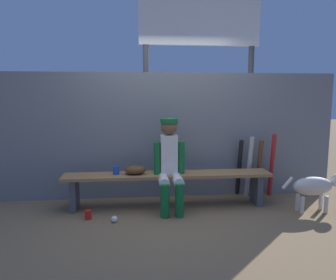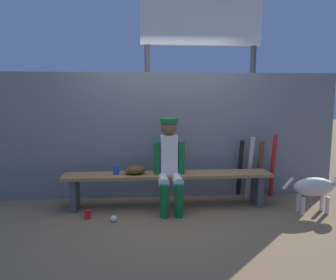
{
  "view_description": "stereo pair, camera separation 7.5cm",
  "coord_description": "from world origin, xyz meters",
  "px_view_note": "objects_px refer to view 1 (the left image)",
  "views": [
    {
      "loc": [
        -0.4,
        -4.13,
        1.48
      ],
      "look_at": [
        0.0,
        0.0,
        0.91
      ],
      "focal_mm": 34.09,
      "sensor_mm": 36.0,
      "label": 1
    },
    {
      "loc": [
        -0.33,
        -4.13,
        1.48
      ],
      "look_at": [
        0.0,
        0.0,
        0.91
      ],
      "focal_mm": 34.09,
      "sensor_mm": 36.0,
      "label": 2
    }
  ],
  "objects_px": {
    "player_seated": "(170,161)",
    "bat_aluminum_silver": "(249,167)",
    "dugout_bench": "(168,180)",
    "bat_aluminum_black": "(239,168)",
    "bat_aluminum_red": "(272,166)",
    "dog": "(317,186)",
    "cup_on_ground": "(88,215)",
    "cup_on_bench": "(116,170)",
    "baseball": "(114,219)",
    "bat_wood_dark": "(259,169)",
    "baseball_glove": "(135,170)",
    "scoreboard": "(203,43)"
  },
  "relations": [
    {
      "from": "player_seated",
      "to": "bat_aluminum_silver",
      "type": "relative_size",
      "value": 1.32
    },
    {
      "from": "dugout_bench",
      "to": "bat_aluminum_black",
      "type": "height_order",
      "value": "bat_aluminum_black"
    },
    {
      "from": "bat_aluminum_silver",
      "to": "bat_aluminum_red",
      "type": "relative_size",
      "value": 0.96
    },
    {
      "from": "player_seated",
      "to": "bat_aluminum_silver",
      "type": "height_order",
      "value": "player_seated"
    },
    {
      "from": "bat_aluminum_black",
      "to": "dog",
      "type": "xyz_separation_m",
      "value": [
        0.79,
        -0.73,
        -0.09
      ]
    },
    {
      "from": "dugout_bench",
      "to": "cup_on_ground",
      "type": "height_order",
      "value": "dugout_bench"
    },
    {
      "from": "bat_aluminum_red",
      "to": "cup_on_bench",
      "type": "distance_m",
      "value": 2.25
    },
    {
      "from": "player_seated",
      "to": "baseball",
      "type": "bearing_deg",
      "value": -152.51
    },
    {
      "from": "bat_aluminum_silver",
      "to": "cup_on_bench",
      "type": "relative_size",
      "value": 8.26
    },
    {
      "from": "bat_aluminum_red",
      "to": "cup_on_ground",
      "type": "height_order",
      "value": "bat_aluminum_red"
    },
    {
      "from": "bat_aluminum_silver",
      "to": "bat_wood_dark",
      "type": "distance_m",
      "value": 0.15
    },
    {
      "from": "bat_aluminum_red",
      "to": "cup_on_bench",
      "type": "relative_size",
      "value": 8.61
    },
    {
      "from": "baseball_glove",
      "to": "bat_aluminum_red",
      "type": "distance_m",
      "value": 2.01
    },
    {
      "from": "dugout_bench",
      "to": "bat_aluminum_black",
      "type": "xyz_separation_m",
      "value": [
        1.09,
        0.36,
        0.06
      ]
    },
    {
      "from": "bat_wood_dark",
      "to": "cup_on_ground",
      "type": "distance_m",
      "value": 2.48
    },
    {
      "from": "scoreboard",
      "to": "dog",
      "type": "distance_m",
      "value": 2.95
    },
    {
      "from": "dugout_bench",
      "to": "bat_aluminum_silver",
      "type": "bearing_deg",
      "value": 12.95
    },
    {
      "from": "baseball_glove",
      "to": "baseball",
      "type": "distance_m",
      "value": 0.72
    },
    {
      "from": "bat_wood_dark",
      "to": "cup_on_bench",
      "type": "bearing_deg",
      "value": -172.53
    },
    {
      "from": "dugout_bench",
      "to": "bat_aluminum_red",
      "type": "distance_m",
      "value": 1.58
    },
    {
      "from": "baseball",
      "to": "cup_on_bench",
      "type": "height_order",
      "value": "cup_on_bench"
    },
    {
      "from": "player_seated",
      "to": "bat_aluminum_black",
      "type": "relative_size",
      "value": 1.39
    },
    {
      "from": "bat_aluminum_silver",
      "to": "cup_on_ground",
      "type": "bearing_deg",
      "value": -164.23
    },
    {
      "from": "baseball",
      "to": "bat_aluminum_red",
      "type": "bearing_deg",
      "value": 18.31
    },
    {
      "from": "bat_aluminum_black",
      "to": "cup_on_bench",
      "type": "xyz_separation_m",
      "value": [
        -1.78,
        -0.35,
        0.09
      ]
    },
    {
      "from": "baseball",
      "to": "bat_aluminum_silver",
      "type": "bearing_deg",
      "value": 21.62
    },
    {
      "from": "bat_aluminum_silver",
      "to": "bat_aluminum_black",
      "type": "bearing_deg",
      "value": 145.17
    },
    {
      "from": "scoreboard",
      "to": "bat_aluminum_red",
      "type": "bearing_deg",
      "value": -55.24
    },
    {
      "from": "baseball_glove",
      "to": "cup_on_ground",
      "type": "bearing_deg",
      "value": -148.66
    },
    {
      "from": "baseball",
      "to": "scoreboard",
      "type": "bearing_deg",
      "value": 52.9
    },
    {
      "from": "baseball_glove",
      "to": "bat_aluminum_black",
      "type": "xyz_separation_m",
      "value": [
        1.53,
        0.36,
        -0.09
      ]
    },
    {
      "from": "baseball_glove",
      "to": "bat_aluminum_red",
      "type": "height_order",
      "value": "bat_aluminum_red"
    },
    {
      "from": "cup_on_bench",
      "to": "dog",
      "type": "height_order",
      "value": "cup_on_bench"
    },
    {
      "from": "dugout_bench",
      "to": "baseball",
      "type": "bearing_deg",
      "value": -145.35
    },
    {
      "from": "cup_on_bench",
      "to": "baseball",
      "type": "bearing_deg",
      "value": -90.02
    },
    {
      "from": "baseball",
      "to": "scoreboard",
      "type": "height_order",
      "value": "scoreboard"
    },
    {
      "from": "dugout_bench",
      "to": "cup_on_bench",
      "type": "relative_size",
      "value": 25.09
    },
    {
      "from": "cup_on_ground",
      "to": "dog",
      "type": "bearing_deg",
      "value": -0.43
    },
    {
      "from": "bat_aluminum_black",
      "to": "cup_on_bench",
      "type": "distance_m",
      "value": 1.82
    },
    {
      "from": "dog",
      "to": "cup_on_ground",
      "type": "bearing_deg",
      "value": 179.57
    },
    {
      "from": "dugout_bench",
      "to": "bat_aluminum_black",
      "type": "bearing_deg",
      "value": 18.41
    },
    {
      "from": "bat_wood_dark",
      "to": "cup_on_ground",
      "type": "xyz_separation_m",
      "value": [
        -2.37,
        -0.63,
        -0.37
      ]
    },
    {
      "from": "cup_on_ground",
      "to": "player_seated",
      "type": "bearing_deg",
      "value": 13.14
    },
    {
      "from": "baseball",
      "to": "dog",
      "type": "height_order",
      "value": "dog"
    },
    {
      "from": "baseball",
      "to": "scoreboard",
      "type": "relative_size",
      "value": 0.02
    },
    {
      "from": "bat_aluminum_silver",
      "to": "dog",
      "type": "height_order",
      "value": "bat_aluminum_silver"
    },
    {
      "from": "dugout_bench",
      "to": "bat_aluminum_black",
      "type": "distance_m",
      "value": 1.16
    },
    {
      "from": "bat_aluminum_silver",
      "to": "cup_on_bench",
      "type": "distance_m",
      "value": 1.92
    },
    {
      "from": "scoreboard",
      "to": "bat_aluminum_black",
      "type": "bearing_deg",
      "value": -72.03
    },
    {
      "from": "bat_aluminum_black",
      "to": "cup_on_ground",
      "type": "bearing_deg",
      "value": -161.28
    }
  ]
}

